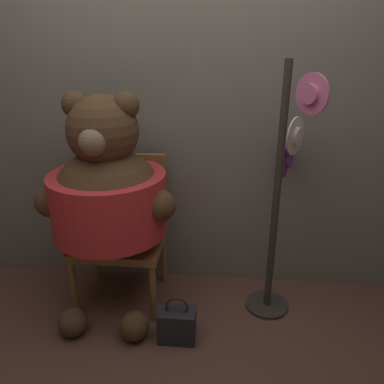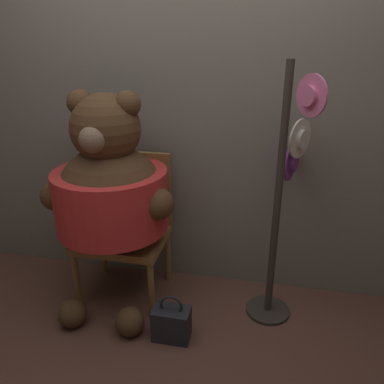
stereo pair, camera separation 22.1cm
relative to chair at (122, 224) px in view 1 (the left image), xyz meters
name	(u,v)px [view 1 (the left image)]	position (x,y,z in m)	size (l,w,h in m)	color
ground_plane	(171,339)	(0.39, -0.46, -0.52)	(14.00, 14.00, 0.00)	brown
wall_back	(183,111)	(0.39, 0.27, 0.71)	(8.00, 0.10, 2.45)	slate
chair	(122,224)	(0.00, 0.00, 0.00)	(0.56, 0.47, 0.97)	olive
teddy_bear	(108,196)	(-0.02, -0.17, 0.27)	(0.83, 0.74, 1.40)	#4C331E
hat_display_rack	(283,192)	(1.02, -0.06, 0.29)	(0.31, 0.52, 1.57)	#332D28
handbag_on_ground	(177,324)	(0.42, -0.45, -0.41)	(0.22, 0.13, 0.30)	#232328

